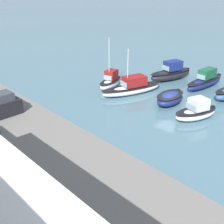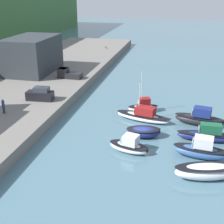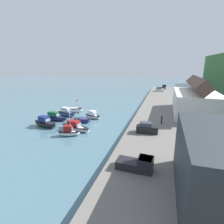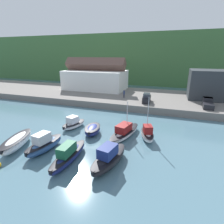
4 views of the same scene
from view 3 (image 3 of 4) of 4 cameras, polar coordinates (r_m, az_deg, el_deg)
ground_plane at (r=46.84m, az=-8.93°, el=-3.32°), size 320.00×320.00×0.00m
quay_promenade at (r=42.44m, az=21.17°, el=-5.06°), size 139.32×21.75×1.61m
harbor_clubhouse at (r=53.12m, az=25.58°, el=3.35°), size 19.64×10.92×10.05m
yacht_club_building at (r=20.52m, az=32.84°, el=-15.29°), size 13.13×8.23×7.25m
moored_boat_0 at (r=49.69m, az=-6.27°, el=-1.19°), size 3.37×5.34×2.19m
moored_boat_1 at (r=46.48m, az=-9.62°, el=-2.57°), size 3.15×4.79×1.36m
moored_boat_2 at (r=41.70m, az=-11.95°, el=-4.70°), size 4.21×8.47×5.68m
moored_boat_3 at (r=38.66m, az=-13.91°, el=-6.38°), size 3.20×5.03×6.57m
moored_boat_4 at (r=56.81m, az=-12.91°, el=0.72°), size 3.90×7.20×1.67m
moored_boat_5 at (r=53.00m, az=-14.65°, el=-0.33°), size 2.82×6.34×2.67m
moored_boat_6 at (r=50.02m, az=-18.33°, el=-1.68°), size 1.83×7.59×2.41m
moored_boat_7 at (r=45.73m, az=-21.01°, el=-3.36°), size 3.43×7.20×2.68m
parked_car_0 at (r=91.42m, az=15.24°, el=7.08°), size 2.20×4.35×2.16m
parked_car_1 at (r=35.53m, az=11.29°, el=-5.25°), size 2.08×4.31×2.16m
pickup_truck_0 at (r=103.16m, az=16.60°, el=7.81°), size 4.87×2.34×1.90m
pickup_truck_1 at (r=23.69m, az=8.44°, el=-16.46°), size 2.22×4.83×1.90m
person_on_quay at (r=41.38m, az=15.91°, el=-2.31°), size 0.40×0.40×2.14m
mooring_buoy_0 at (r=74.78m, az=-11.38°, el=3.83°), size 0.58×0.58×0.58m
mooring_buoy_1 at (r=57.88m, az=-17.44°, el=0.13°), size 0.71×0.71×0.71m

